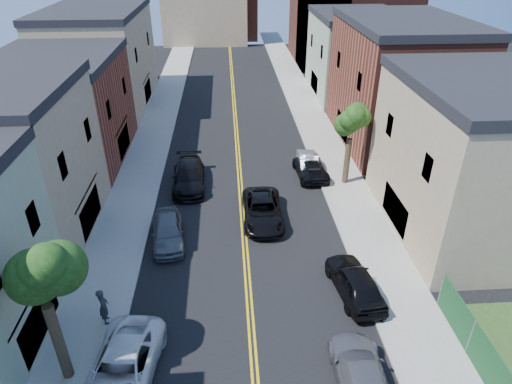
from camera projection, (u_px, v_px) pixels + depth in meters
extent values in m
cube|color=gray|center=(152.00, 137.00, 41.36)|extent=(3.20, 100.00, 0.15)
cube|color=gray|center=(319.00, 132.00, 42.29)|extent=(3.20, 100.00, 0.15)
cube|color=gray|center=(171.00, 136.00, 41.47)|extent=(0.30, 100.00, 0.15)
cube|color=gray|center=(301.00, 133.00, 42.19)|extent=(0.30, 100.00, 0.15)
cube|color=#998466|center=(2.00, 170.00, 25.84)|extent=(9.00, 10.00, 9.00)
cube|color=brown|center=(62.00, 113.00, 35.59)|extent=(9.00, 12.00, 8.00)
cube|color=#998466|center=(101.00, 61.00, 47.30)|extent=(9.00, 16.00, 9.50)
cube|color=#998466|center=(476.00, 163.00, 26.62)|extent=(9.00, 12.00, 9.00)
cube|color=brown|center=(397.00, 86.00, 38.45)|extent=(9.00, 14.00, 10.00)
cube|color=gray|center=(355.00, 57.00, 50.92)|extent=(9.00, 12.00, 8.50)
cube|color=#4C2319|center=(351.00, 18.00, 64.06)|extent=(16.00, 14.00, 12.00)
cube|color=#998466|center=(205.00, 6.00, 74.88)|extent=(14.00, 8.00, 12.00)
cube|color=brown|center=(228.00, 9.00, 79.07)|extent=(10.00, 8.00, 10.00)
cylinder|color=#36261B|center=(59.00, 342.00, 17.89)|extent=(0.44, 0.44, 3.96)
sphere|color=black|center=(31.00, 257.00, 15.72)|extent=(5.20, 5.20, 5.20)
sphere|color=black|center=(35.00, 239.00, 14.90)|extent=(3.90, 3.90, 3.90)
sphere|color=black|center=(26.00, 260.00, 16.40)|extent=(3.64, 3.64, 3.64)
cylinder|color=#36261B|center=(347.00, 161.00, 32.74)|extent=(0.44, 0.44, 3.52)
sphere|color=black|center=(353.00, 112.00, 30.86)|extent=(4.40, 4.40, 4.40)
sphere|color=black|center=(362.00, 102.00, 30.16)|extent=(3.30, 3.30, 3.30)
sphere|color=black|center=(344.00, 116.00, 31.44)|extent=(3.08, 3.08, 3.08)
imported|color=silver|center=(122.00, 370.00, 18.31)|extent=(3.24, 5.93, 1.58)
imported|color=#53565A|center=(168.00, 231.00, 26.92)|extent=(2.43, 4.83, 1.58)
imported|color=black|center=(189.00, 176.00, 32.96)|extent=(2.51, 5.77, 1.65)
imported|color=#55565C|center=(361.00, 377.00, 18.07)|extent=(2.31, 5.25, 1.50)
imported|color=black|center=(355.00, 282.00, 22.96)|extent=(2.54, 4.99, 1.63)
imported|color=#AAADB1|center=(308.00, 161.00, 35.53)|extent=(1.73, 4.29, 1.39)
imported|color=black|center=(310.00, 168.00, 34.50)|extent=(2.43, 4.80, 1.30)
imported|color=black|center=(263.00, 210.00, 29.00)|extent=(2.58, 5.51, 1.53)
imported|color=#282830|center=(103.00, 306.00, 21.01)|extent=(0.65, 0.81, 1.95)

